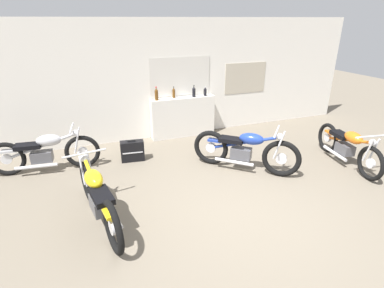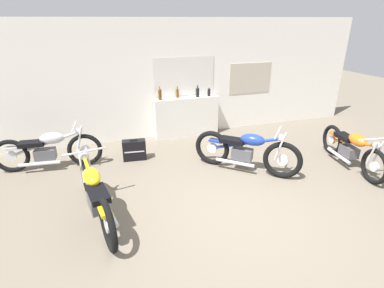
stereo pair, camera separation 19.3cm
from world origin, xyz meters
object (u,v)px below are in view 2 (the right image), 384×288
(hard_case_black, at_px, (134,150))
(bottle_right_center, at_px, (209,92))
(bottle_center, at_px, (198,92))
(motorcycle_blue, at_px, (246,151))
(bottle_leftmost, at_px, (160,94))
(bottle_left_center, at_px, (177,93))
(motorcycle_yellow, at_px, (96,194))
(motorcycle_orange, at_px, (352,148))
(motorcycle_silver, at_px, (48,149))

(hard_case_black, bearing_deg, bottle_right_center, 25.22)
(bottle_center, distance_m, motorcycle_blue, 2.26)
(bottle_leftmost, distance_m, bottle_left_center, 0.46)
(bottle_center, bearing_deg, motorcycle_yellow, -131.82)
(bottle_leftmost, relative_size, bottle_center, 1.13)
(hard_case_black, bearing_deg, motorcycle_orange, -22.68)
(bottle_left_center, height_order, bottle_center, bottle_center)
(bottle_center, relative_size, motorcycle_yellow, 0.14)
(bottle_center, xyz_separation_m, hard_case_black, (-1.74, -0.96, -0.90))
(bottle_leftmost, height_order, motorcycle_blue, bottle_leftmost)
(motorcycle_blue, xyz_separation_m, motorcycle_yellow, (-2.79, -0.71, 0.00))
(bottle_right_center, bearing_deg, bottle_center, -179.24)
(bottle_center, bearing_deg, bottle_right_center, 0.76)
(hard_case_black, bearing_deg, bottle_leftmost, 50.12)
(bottle_right_center, relative_size, motorcycle_silver, 0.12)
(bottle_center, bearing_deg, hard_case_black, -151.20)
(bottle_left_center, bearing_deg, motorcycle_silver, -162.01)
(hard_case_black, bearing_deg, motorcycle_silver, 176.28)
(bottle_left_center, bearing_deg, hard_case_black, -140.12)
(bottle_left_center, xyz_separation_m, motorcycle_yellow, (-2.07, -2.95, -0.68))
(bottle_leftmost, distance_m, bottle_right_center, 1.23)
(motorcycle_yellow, bearing_deg, bottle_left_center, 54.92)
(bottle_leftmost, bearing_deg, hard_case_black, -129.88)
(bottle_right_center, xyz_separation_m, hard_case_black, (-2.04, -0.96, -0.88))
(bottle_center, relative_size, bottle_right_center, 1.21)
(motorcycle_orange, bearing_deg, motorcycle_blue, 166.31)
(motorcycle_silver, xyz_separation_m, motorcycle_yellow, (0.83, -2.01, 0.02))
(bottle_center, bearing_deg, bottle_left_center, 169.20)
(motorcycle_blue, distance_m, motorcycle_orange, 2.13)
(motorcycle_orange, bearing_deg, motorcycle_yellow, -177.56)
(bottle_leftmost, distance_m, bottle_center, 0.93)
(bottle_right_center, bearing_deg, motorcycle_silver, -166.96)
(motorcycle_silver, height_order, motorcycle_orange, motorcycle_silver)
(motorcycle_blue, bearing_deg, motorcycle_orange, -13.69)
(motorcycle_silver, height_order, motorcycle_yellow, motorcycle_yellow)
(bottle_right_center, height_order, motorcycle_blue, bottle_right_center)
(hard_case_black, bearing_deg, bottle_center, 28.80)
(bottle_left_center, bearing_deg, motorcycle_orange, -44.44)
(bottle_left_center, height_order, motorcycle_blue, bottle_left_center)
(motorcycle_orange, bearing_deg, bottle_leftmost, 140.71)
(bottle_left_center, bearing_deg, bottle_center, -10.80)
(motorcycle_blue, bearing_deg, hard_case_black, 149.00)
(bottle_leftmost, relative_size, motorcycle_blue, 0.20)
(bottle_leftmost, xyz_separation_m, motorcycle_yellow, (-1.62, -2.86, -0.70))
(motorcycle_silver, relative_size, hard_case_black, 4.06)
(motorcycle_silver, bearing_deg, motorcycle_yellow, -67.57)
(bottle_left_center, relative_size, motorcycle_orange, 0.14)
(bottle_leftmost, relative_size, bottle_left_center, 1.18)
(motorcycle_orange, bearing_deg, bottle_left_center, 135.56)
(bottle_leftmost, distance_m, motorcycle_silver, 2.69)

